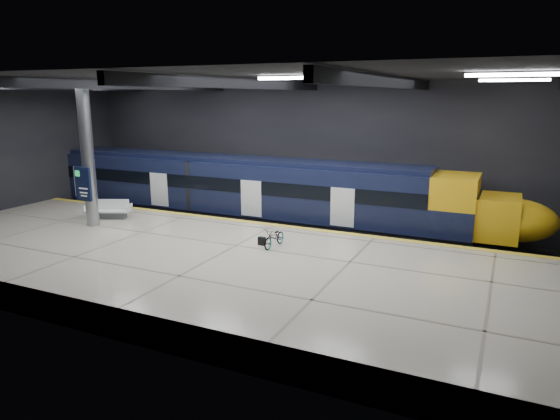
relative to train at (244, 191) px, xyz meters
The scene contains 10 objects.
ground 6.68m from the train, 59.87° to the right, with size 30.00×30.00×0.00m, color black.
room_shell 7.33m from the train, 59.87° to the right, with size 30.10×16.10×8.05m.
platform 8.74m from the train, 68.25° to the right, with size 30.00×11.00×1.10m, color beige.
safety_strip 4.32m from the train, 40.73° to the right, with size 30.00×0.40×0.01m, color yellow.
rails 3.75m from the train, ahead, with size 30.00×1.52×0.16m.
train is the anchor object (origin of this frame).
bench 7.28m from the train, 135.15° to the right, with size 2.44×1.77×1.00m.
bicycle 7.65m from the train, 51.53° to the right, with size 0.54×1.56×0.82m, color #99999E.
pannier_bag 7.32m from the train, 55.23° to the right, with size 0.30×0.18×0.35m, color black.
info_column 8.45m from the train, 126.41° to the right, with size 0.90×0.78×6.90m.
Camera 1 is at (10.21, -18.50, 7.31)m, focal length 32.00 mm.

